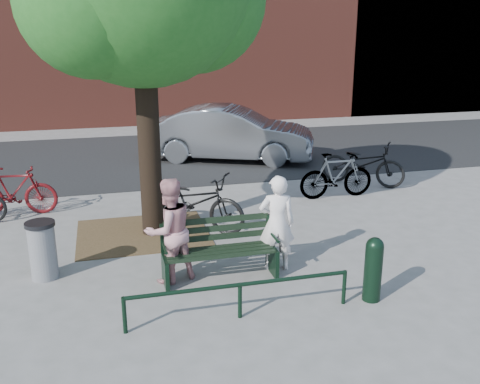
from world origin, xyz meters
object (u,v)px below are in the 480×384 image
object	(u,v)px
person_left	(277,223)
parked_car	(231,134)
bicycle_c	(194,202)
bollard	(373,267)
park_bench	(219,248)
litter_bin	(43,250)
person_right	(169,231)

from	to	relation	value
person_left	parked_car	size ratio (longest dim) A/B	0.33
person_left	bicycle_c	distance (m)	2.28
bollard	bicycle_c	world-z (taller)	bicycle_c
park_bench	parked_car	bearing A→B (deg)	74.93
litter_bin	bicycle_c	distance (m)	2.99
bollard	parked_car	world-z (taller)	parked_car
bicycle_c	parked_car	size ratio (longest dim) A/B	0.45
bicycle_c	bollard	bearing A→B (deg)	-111.75
park_bench	litter_bin	size ratio (longest dim) A/B	1.91
litter_bin	person_right	bearing A→B (deg)	-16.93
park_bench	person_right	size ratio (longest dim) A/B	1.08
person_left	litter_bin	distance (m)	3.62
person_left	person_right	bearing A→B (deg)	11.76
park_bench	bicycle_c	xyz separation A→B (m)	(-0.02, 2.12, 0.08)
person_right	bollard	xyz separation A→B (m)	(2.67, -1.34, -0.30)
bollard	parked_car	size ratio (longest dim) A/B	0.20
person_right	litter_bin	bearing A→B (deg)	-38.33
person_left	parked_car	distance (m)	7.47
person_left	parked_car	bearing A→B (deg)	-86.12
person_right	park_bench	bearing A→B (deg)	153.11
person_left	park_bench	bearing A→B (deg)	15.84
person_left	person_right	xyz separation A→B (m)	(-1.69, 0.01, 0.03)
person_left	bicycle_c	xyz separation A→B (m)	(-0.97, 2.06, -0.22)
bicycle_c	person_left	bearing A→B (deg)	-116.41
park_bench	person_left	bearing A→B (deg)	3.81
person_right	bollard	bearing A→B (deg)	131.86
bollard	parked_car	xyz separation A→B (m)	(0.08, 8.73, 0.28)
bicycle_c	park_bench	bearing A→B (deg)	-141.12
person_left	litter_bin	world-z (taller)	person_left
person_left	bicycle_c	bearing A→B (deg)	-52.79
person_left	bollard	world-z (taller)	person_left
person_right	bollard	world-z (taller)	person_right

